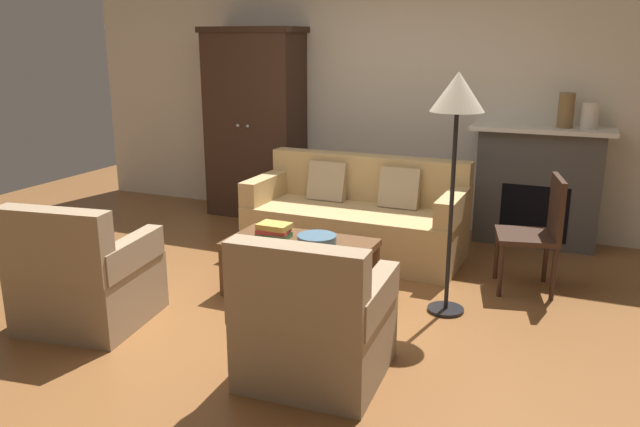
% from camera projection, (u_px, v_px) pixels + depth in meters
% --- Properties ---
extents(ground_plane, '(9.60, 9.60, 0.00)m').
position_uv_depth(ground_plane, '(281.00, 307.00, 4.62)').
color(ground_plane, brown).
extents(back_wall, '(7.20, 0.10, 2.80)m').
position_uv_depth(back_wall, '(389.00, 89.00, 6.51)').
color(back_wall, silver).
rests_on(back_wall, ground).
extents(fireplace, '(1.26, 0.48, 1.12)m').
position_uv_depth(fireplace, '(538.00, 185.00, 5.92)').
color(fireplace, '#4C4947').
rests_on(fireplace, ground).
extents(armoire, '(1.06, 0.57, 2.02)m').
position_uv_depth(armoire, '(255.00, 123.00, 6.85)').
color(armoire, '#382319').
rests_on(armoire, ground).
extents(couch, '(1.93, 0.88, 0.86)m').
position_uv_depth(couch, '(357.00, 220.00, 5.71)').
color(couch, tan).
rests_on(couch, ground).
extents(coffee_table, '(1.10, 0.60, 0.42)m').
position_uv_depth(coffee_table, '(300.00, 248.00, 4.77)').
color(coffee_table, brown).
rests_on(coffee_table, ground).
extents(fruit_bowl, '(0.29, 0.29, 0.06)m').
position_uv_depth(fruit_bowl, '(317.00, 239.00, 4.71)').
color(fruit_bowl, slate).
rests_on(fruit_bowl, coffee_table).
extents(book_stack, '(0.26, 0.20, 0.12)m').
position_uv_depth(book_stack, '(274.00, 231.00, 4.83)').
color(book_stack, '#427A4C').
rests_on(book_stack, coffee_table).
extents(mantel_vase_bronze, '(0.14, 0.14, 0.31)m').
position_uv_depth(mantel_vase_bronze, '(566.00, 110.00, 5.65)').
color(mantel_vase_bronze, olive).
rests_on(mantel_vase_bronze, fireplace).
extents(mantel_vase_cream, '(0.14, 0.14, 0.23)m').
position_uv_depth(mantel_vase_cream, '(590.00, 116.00, 5.59)').
color(mantel_vase_cream, beige).
rests_on(mantel_vase_cream, fireplace).
extents(armchair_near_left, '(0.87, 0.87, 0.88)m').
position_uv_depth(armchair_near_left, '(85.00, 281.00, 4.27)').
color(armchair_near_left, '#997F60').
rests_on(armchair_near_left, ground).
extents(armchair_near_right, '(0.81, 0.81, 0.88)m').
position_uv_depth(armchair_near_right, '(314.00, 327.00, 3.58)').
color(armchair_near_right, '#997F60').
rests_on(armchair_near_right, ground).
extents(side_chair_wooden, '(0.52, 0.52, 0.90)m').
position_uv_depth(side_chair_wooden, '(539.00, 227.00, 4.81)').
color(side_chair_wooden, '#382319').
rests_on(side_chair_wooden, ground).
extents(floor_lamp, '(0.36, 0.36, 1.69)m').
position_uv_depth(floor_lamp, '(457.00, 107.00, 4.16)').
color(floor_lamp, black).
rests_on(floor_lamp, ground).
extents(dog, '(0.25, 0.57, 0.39)m').
position_uv_depth(dog, '(87.00, 246.00, 5.19)').
color(dog, beige).
rests_on(dog, ground).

